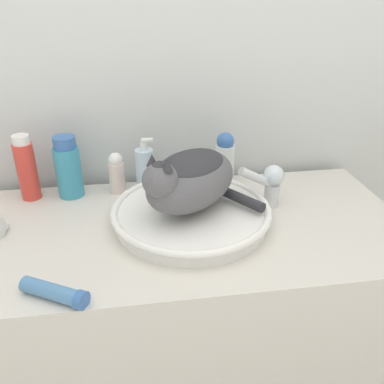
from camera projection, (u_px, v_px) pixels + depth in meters
name	position (u px, v px, depth m)	size (l,w,h in m)	color
wall_back	(164.00, 75.00, 1.25)	(8.00, 0.05, 2.40)	silver
vanity_counter	(181.00, 341.00, 1.30)	(1.24, 0.58, 0.87)	beige
sink_basin	(191.00, 213.00, 1.10)	(0.43, 0.43, 0.05)	white
cat	(190.00, 178.00, 1.05)	(0.35, 0.32, 0.18)	#56565B
faucet	(270.00, 182.00, 1.16)	(0.14, 0.07, 0.14)	silver
deodorant_stick	(117.00, 173.00, 1.24)	(0.05, 0.05, 0.13)	silver
soap_pump_bottle	(145.00, 169.00, 1.25)	(0.06, 0.06, 0.17)	silver
lotion_bottle_white	(225.00, 160.00, 1.28)	(0.06, 0.06, 0.18)	silver
mouthwash_bottle	(68.00, 168.00, 1.21)	(0.08, 0.08, 0.19)	teal
shampoo_bottle_tall	(27.00, 169.00, 1.19)	(0.06, 0.06, 0.20)	#DB3D33
cream_tube	(55.00, 292.00, 0.84)	(0.15, 0.11, 0.04)	#4C7FB2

